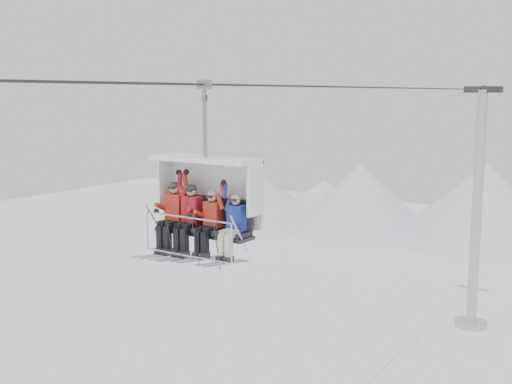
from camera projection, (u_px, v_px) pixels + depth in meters
The scene contains 7 objects.
lift_tower_right at pixel (476, 227), 35.54m from camera, with size 2.00×1.80×13.48m.
haul_cable at pixel (256, 85), 16.31m from camera, with size 0.06×0.06×50.00m, color #2D2D32.
chairlift_carrier at pixel (209, 195), 15.07m from camera, with size 2.69×1.17×3.98m.
skier_far_left at pixel (173, 213), 15.37m from camera, with size 0.46×1.69×1.80m.
skier_center_left at pixel (190, 216), 15.08m from camera, with size 0.45×1.69×1.77m.
skier_center_right at pixel (210, 221), 14.74m from camera, with size 0.40×1.69×1.61m.
skier_far_right at pixel (234, 224), 14.38m from camera, with size 0.39×1.69×1.57m.
Camera 1 is at (9.18, -13.75, 13.11)m, focal length 45.00 mm.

